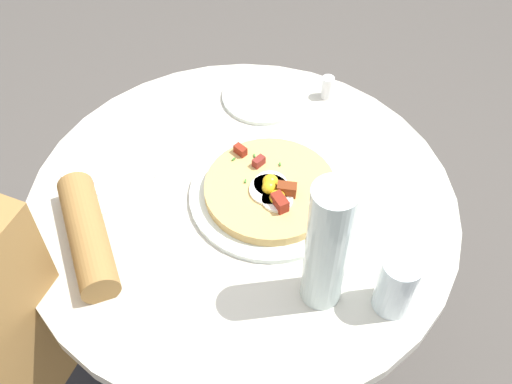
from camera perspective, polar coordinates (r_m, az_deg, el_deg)
name	(u,v)px	position (r m, az deg, el deg)	size (l,w,h in m)	color
ground_plane	(246,358)	(1.84, -0.92, -15.14)	(6.00, 6.00, 0.00)	#4C4742
dining_table	(243,249)	(1.36, -1.21, -5.33)	(0.86, 0.86, 0.72)	beige
pizza_plate	(270,195)	(1.22, 1.33, -0.25)	(0.32, 0.32, 0.01)	silver
breakfast_pizza	(271,189)	(1.21, 1.38, 0.28)	(0.26, 0.26, 0.05)	tan
bread_plate	(263,96)	(1.43, 0.67, 8.88)	(0.19, 0.19, 0.01)	silver
napkin	(110,184)	(1.28, -13.35, 0.77)	(0.17, 0.14, 0.00)	white
fork	(112,188)	(1.26, -13.16, 0.35)	(0.18, 0.01, 0.01)	silver
knife	(107,176)	(1.29, -13.62, 1.45)	(0.18, 0.01, 0.01)	silver
water_glass	(397,285)	(1.06, 12.93, -8.36)	(0.07, 0.07, 0.12)	silver
water_bottle	(327,247)	(0.99, 6.61, -5.13)	(0.07, 0.07, 0.28)	silver
salt_shaker	(327,87)	(1.43, 6.64, 9.62)	(0.03, 0.03, 0.05)	white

